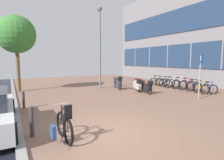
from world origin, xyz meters
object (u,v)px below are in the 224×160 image
at_px(bollard_near, 32,122).
at_px(street_tree, 16,35).
at_px(bicycle_rack_02, 194,87).
at_px(lamp_post, 100,45).
at_px(parking_sign, 200,72).
at_px(bicycle_rack_06, 167,83).
at_px(scooter_far, 138,86).
at_px(bicycle_rack_07, 162,82).
at_px(bollard_far, 24,100).
at_px(bicycle_rack_01, 202,88).
at_px(bicycle_rack_03, 187,85).
at_px(bicycle_rack_04, 180,84).
at_px(scooter_near, 118,83).
at_px(bicycle_rack_05, 172,84).
at_px(scooter_mid, 140,84).
at_px(scooter_extra, 147,87).
at_px(bicycle_foreground, 64,126).
at_px(bicycle_rack_00, 209,89).
at_px(bicycle_rack_08, 157,81).

bearing_deg(bollard_near, street_tree, 89.75).
relative_size(bicycle_rack_02, lamp_post, 0.21).
bearing_deg(parking_sign, bicycle_rack_06, 65.04).
bearing_deg(parking_sign, scooter_far, 110.84).
height_order(bicycle_rack_07, bollard_far, bicycle_rack_07).
distance_m(bicycle_rack_01, bicycle_rack_06, 3.18).
relative_size(bicycle_rack_02, bicycle_rack_06, 1.07).
xyz_separation_m(bicycle_rack_07, bollard_far, (-11.21, -2.33, 0.06)).
xyz_separation_m(bicycle_rack_03, bollard_near, (-11.21, -3.38, 0.10)).
relative_size(scooter_far, bollard_far, 2.09).
bearing_deg(parking_sign, street_tree, 137.78).
xyz_separation_m(bicycle_rack_04, parking_sign, (-2.16, -3.16, 1.24)).
bearing_deg(scooter_near, bicycle_rack_07, -4.57).
distance_m(bicycle_rack_07, bollard_near, 12.68).
height_order(bicycle_rack_07, lamp_post, lamp_post).
relative_size(bicycle_rack_05, scooter_mid, 0.77).
height_order(bicycle_rack_05, scooter_extra, bicycle_rack_05).
relative_size(bicycle_foreground, scooter_mid, 0.81).
relative_size(bicycle_rack_01, street_tree, 0.22).
xyz_separation_m(bicycle_rack_03, bicycle_rack_04, (-0.02, 0.64, -0.01)).
height_order(bicycle_rack_06, bicycle_rack_07, bicycle_rack_06).
bearing_deg(bicycle_rack_00, bicycle_rack_01, 76.24).
bearing_deg(parking_sign, scooter_near, 111.85).
height_order(bicycle_rack_01, bicycle_rack_05, bicycle_rack_05).
distance_m(bicycle_rack_07, scooter_extra, 4.21).
distance_m(scooter_near, bollard_far, 7.37).
height_order(bicycle_foreground, scooter_near, bicycle_foreground).
relative_size(bicycle_rack_00, bollard_far, 1.51).
relative_size(bicycle_rack_07, lamp_post, 0.18).
bearing_deg(bicycle_rack_06, bicycle_rack_08, 86.62).
xyz_separation_m(bicycle_rack_02, bicycle_rack_08, (0.01, 3.82, -0.00)).
bearing_deg(lamp_post, scooter_extra, -64.17).
bearing_deg(bicycle_rack_05, bicycle_rack_06, 83.69).
height_order(bicycle_rack_08, scooter_mid, bicycle_rack_08).
relative_size(bicycle_rack_02, bollard_far, 1.62).
distance_m(bicycle_foreground, bicycle_rack_01, 10.77).
xyz_separation_m(bicycle_rack_04, street_tree, (-11.15, 5.00, 3.71)).
relative_size(scooter_extra, street_tree, 0.31).
bearing_deg(bollard_near, scooter_far, 31.98).
distance_m(bicycle_foreground, bicycle_rack_03, 11.23).
height_order(bicycle_rack_01, scooter_mid, bicycle_rack_01).
distance_m(bicycle_rack_07, bicycle_rack_08, 0.64).
distance_m(bicycle_rack_05, parking_sign, 4.47).
height_order(bicycle_rack_08, parking_sign, parking_sign).
xyz_separation_m(bicycle_rack_01, scooter_near, (-4.29, 4.17, 0.15)).
bearing_deg(bicycle_rack_03, bicycle_rack_04, 91.59).
bearing_deg(lamp_post, bicycle_rack_03, -36.84).
height_order(bicycle_rack_06, bicycle_rack_08, bicycle_rack_06).
xyz_separation_m(bicycle_rack_05, scooter_mid, (-2.58, 0.87, 0.03)).
height_order(bicycle_rack_02, scooter_extra, bicycle_rack_02).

